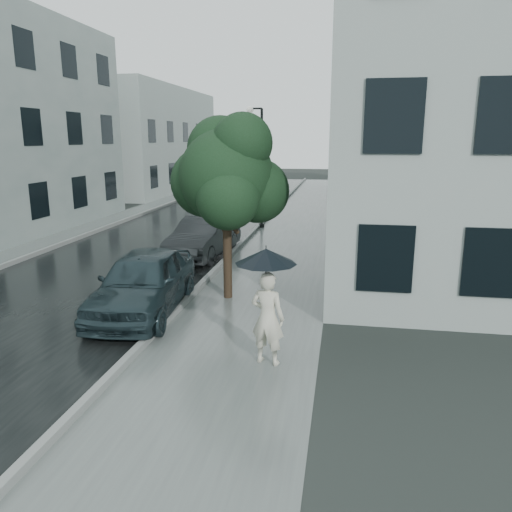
% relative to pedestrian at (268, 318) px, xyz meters
% --- Properties ---
extents(ground, '(120.00, 120.00, 0.00)m').
position_rel_pedestrian_xyz_m(ground, '(-1.04, 0.77, -0.90)').
color(ground, black).
rests_on(ground, ground).
extents(sidewalk, '(3.50, 60.00, 0.01)m').
position_rel_pedestrian_xyz_m(sidewalk, '(-0.79, 12.77, -0.90)').
color(sidewalk, slate).
rests_on(sidewalk, ground).
extents(kerb_near, '(0.15, 60.00, 0.15)m').
position_rel_pedestrian_xyz_m(kerb_near, '(-2.62, 12.77, -0.83)').
color(kerb_near, slate).
rests_on(kerb_near, ground).
extents(asphalt_road, '(6.85, 60.00, 0.00)m').
position_rel_pedestrian_xyz_m(asphalt_road, '(-6.12, 12.77, -0.90)').
color(asphalt_road, black).
rests_on(asphalt_road, ground).
extents(kerb_far, '(0.15, 60.00, 0.15)m').
position_rel_pedestrian_xyz_m(kerb_far, '(-9.62, 12.77, -0.83)').
color(kerb_far, slate).
rests_on(kerb_far, ground).
extents(sidewalk_far, '(1.70, 60.00, 0.01)m').
position_rel_pedestrian_xyz_m(sidewalk_far, '(-10.54, 12.77, -0.90)').
color(sidewalk_far, '#4C5451').
rests_on(sidewalk_far, ground).
extents(building_near, '(7.02, 36.00, 9.00)m').
position_rel_pedestrian_xyz_m(building_near, '(4.43, 20.27, 3.60)').
color(building_near, gray).
rests_on(building_near, ground).
extents(building_far_b, '(7.02, 18.00, 8.00)m').
position_rel_pedestrian_xyz_m(building_far_b, '(-14.82, 30.77, 3.10)').
color(building_far_b, gray).
rests_on(building_far_b, ground).
extents(pedestrian, '(0.74, 0.58, 1.79)m').
position_rel_pedestrian_xyz_m(pedestrian, '(0.00, 0.00, 0.00)').
color(pedestrian, beige).
rests_on(pedestrian, sidewalk).
extents(umbrella, '(1.40, 1.40, 1.35)m').
position_rel_pedestrian_xyz_m(umbrella, '(-0.03, -0.04, 1.19)').
color(umbrella, black).
rests_on(umbrella, ground).
extents(street_tree, '(3.16, 2.87, 4.80)m').
position_rel_pedestrian_xyz_m(street_tree, '(-1.64, 3.87, 2.35)').
color(street_tree, '#332619').
rests_on(street_tree, ground).
extents(lamp_post, '(0.84, 0.36, 5.57)m').
position_rel_pedestrian_xyz_m(lamp_post, '(-2.64, 14.49, 2.27)').
color(lamp_post, black).
rests_on(lamp_post, ground).
extents(car_near, '(2.11, 4.61, 1.53)m').
position_rel_pedestrian_xyz_m(car_near, '(-3.39, 2.29, -0.13)').
color(car_near, '#1C2B2F').
rests_on(car_near, ground).
extents(car_far, '(1.85, 4.42, 1.42)m').
position_rel_pedestrian_xyz_m(car_far, '(-3.56, 8.23, -0.19)').
color(car_far, '#242729').
rests_on(car_far, ground).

